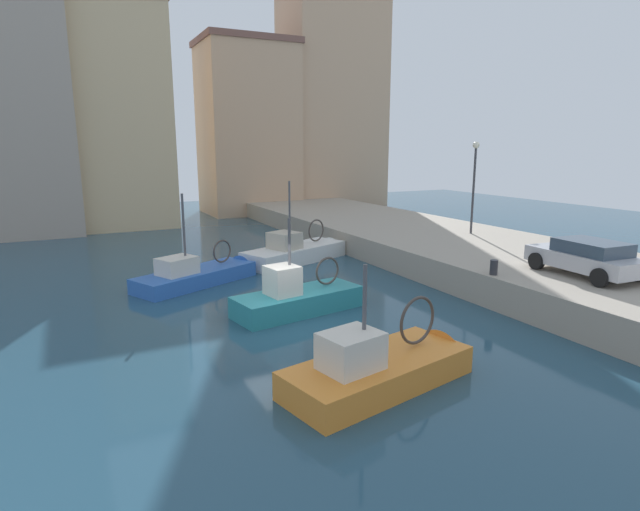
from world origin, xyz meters
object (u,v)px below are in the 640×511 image
Objects in this scene: fishing_boat_white at (300,258)px; parked_car_silver at (587,257)px; fishing_boat_teal at (305,307)px; mooring_bollard_mid at (494,267)px; quay_streetlamp at (475,172)px; fishing_boat_orange at (388,377)px; fishing_boat_blue at (203,280)px.

fishing_boat_white is 13.39m from parked_car_silver.
parked_car_silver is at bearing -62.73° from fishing_boat_white.
fishing_boat_teal is 10.27× the size of mooring_bollard_mid.
quay_streetlamp reaches higher than parked_car_silver.
fishing_boat_teal is (-3.20, -7.62, 0.01)m from fishing_boat_white.
quay_streetlamp reaches higher than fishing_boat_white.
fishing_boat_orange is 10.16m from parked_car_silver.
fishing_boat_orange is at bearing -94.96° from fishing_boat_teal.
fishing_boat_teal is at bearing -112.77° from fishing_boat_white.
fishing_boat_teal is 7.01m from mooring_bollard_mid.
fishing_boat_blue is at bearing 113.28° from fishing_boat_teal.
fishing_boat_blue is 0.92× the size of fishing_boat_white.
mooring_bollard_mid is 0.11× the size of quay_streetlamp.
fishing_boat_blue reaches higher than parked_car_silver.
fishing_boat_blue is 15.03m from quay_streetlamp.
fishing_boat_orange is 1.24× the size of quay_streetlamp.
fishing_boat_teal is at bearing -66.72° from fishing_boat_blue.
fishing_boat_teal is 1.37× the size of parked_car_silver.
quay_streetlamp is at bearing 40.87° from fishing_boat_orange.
fishing_boat_blue reaches higher than mooring_bollard_mid.
fishing_boat_blue reaches higher than fishing_boat_teal.
fishing_boat_orange is at bearing -153.05° from mooring_bollard_mid.
fishing_boat_teal is at bearing 85.04° from fishing_boat_orange.
fishing_boat_teal is 1.17× the size of quay_streetlamp.
fishing_boat_blue is at bearing 98.95° from fishing_boat_orange.
fishing_boat_white is 10.81m from mooring_bollard_mid.
fishing_boat_orange reaches higher than mooring_bollard_mid.
fishing_boat_blue is at bearing 176.99° from quay_streetlamp.
fishing_boat_white is 10.24m from quay_streetlamp.
fishing_boat_white is at bearing 107.15° from mooring_bollard_mid.
mooring_bollard_mid is (3.16, -10.24, 1.36)m from fishing_boat_white.
fishing_boat_white is (5.56, 2.14, 0.01)m from fishing_boat_blue.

